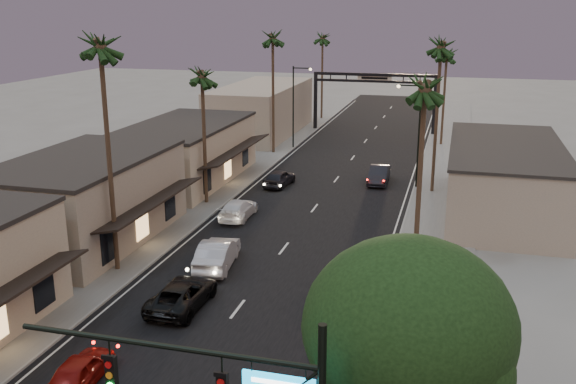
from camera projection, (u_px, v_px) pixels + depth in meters
The scene contains 27 objects.
ground at pixel (323, 198), 52.71m from camera, with size 200.00×200.00×0.00m, color slate.
road at pixel (334, 182), 57.34m from camera, with size 14.00×120.00×0.02m, color black.
sidewalk_left at pixel (257, 158), 66.20m from camera, with size 5.00×92.00×0.12m, color slate.
sidewalk_right at pixel (446, 170), 61.45m from camera, with size 5.00×92.00×0.12m, color slate.
storefront_mid at pixel (86, 202), 42.20m from camera, with size 8.00×14.00×5.50m, color gray.
storefront_far at pixel (185, 154), 57.11m from camera, with size 8.00×16.00×5.00m, color tan.
storefront_dist at pixel (262, 110), 78.31m from camera, with size 8.00×20.00×6.00m, color gray.
building_right at pixel (504, 180), 48.52m from camera, with size 8.00×18.00×5.00m, color gray.
corner_tree at pixel (410, 335), 18.48m from camera, with size 6.20×6.20×8.80m.
arch at pixel (374, 88), 79.00m from camera, with size 15.20×0.40×7.27m.
streetlight_right at pixel (416, 127), 54.14m from camera, with size 2.13×0.30×9.00m.
streetlight_left at pixel (296, 100), 69.66m from camera, with size 2.13×0.30×9.00m.
palm_lb at pixel (100, 40), 34.44m from camera, with size 3.20×3.20×15.20m.
palm_lc at pixel (202, 71), 48.24m from camera, with size 3.20×3.20×12.20m.
palm_ld at pixel (273, 34), 65.33m from camera, with size 3.20×3.20×14.20m.
palm_ra at pixel (425, 81), 32.54m from camera, with size 3.20×3.20×13.20m.
palm_rb at pixel (441, 42), 50.83m from camera, with size 3.20×3.20×14.20m.
palm_rc at pixel (447, 51), 69.92m from camera, with size 3.20×3.20×12.20m.
palm_far at pixel (323, 35), 86.86m from camera, with size 3.20×3.20×13.20m.
oncoming_red at pixel (81, 370), 26.46m from camera, with size 1.56×3.88×1.32m, color maroon.
oncoming_pickup at pixel (182, 294), 33.30m from camera, with size 2.38×5.17×1.44m, color black.
oncoming_silver at pixel (217, 254), 38.41m from camera, with size 1.82×5.21×1.72m, color #A7A7AD.
oncoming_white at pixel (238, 209), 47.45m from camera, with size 1.96×4.81×1.40m, color silver.
oncoming_dgrey at pixel (279, 178), 55.93m from camera, with size 1.73×4.30×1.47m, color black.
curbside_black at pixel (347, 299), 32.52m from camera, with size 2.34×5.77×1.67m, color black.
curbside_grey at pixel (375, 261), 37.66m from camera, with size 1.64×4.08×1.39m, color #4A4A4F.
curbside_far at pixel (379, 175), 56.80m from camera, with size 1.63×4.66×1.54m, color black.
Camera 1 is at (10.38, -9.51, 15.06)m, focal length 40.00 mm.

